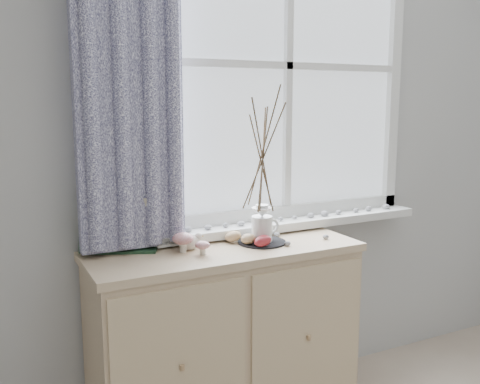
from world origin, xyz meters
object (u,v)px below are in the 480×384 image
Objects in this scene: sideboard at (226,339)px; botanical_book at (121,224)px; toadstool_cluster at (188,241)px; twig_pitcher at (262,153)px.

botanical_book is at bearing 163.72° from sideboard.
toadstool_cluster reaches higher than sideboard.
sideboard is 0.51m from toadstool_cluster.
botanical_book is 0.29m from toadstool_cluster.
botanical_book reaches higher than sideboard.
botanical_book is 2.41× the size of toadstool_cluster.
sideboard is 1.69× the size of twig_pitcher.
twig_pitcher is (0.60, -0.12, 0.28)m from botanical_book.
twig_pitcher is at bearing -0.21° from toadstool_cluster.
botanical_book is at bearing 153.77° from toadstool_cluster.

